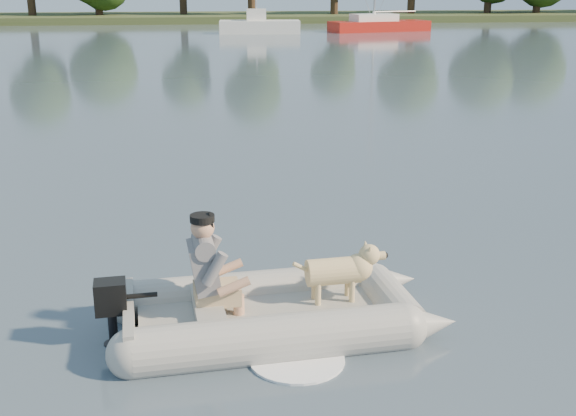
{
  "coord_description": "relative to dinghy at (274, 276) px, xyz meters",
  "views": [
    {
      "loc": [
        -1.01,
        -7.06,
        3.6
      ],
      "look_at": [
        0.06,
        1.88,
        0.75
      ],
      "focal_mm": 45.0,
      "sensor_mm": 36.0,
      "label": 1
    }
  ],
  "objects": [
    {
      "name": "man",
      "position": [
        -0.72,
        -0.01,
        0.19
      ],
      "size": [
        0.8,
        0.7,
        1.1
      ],
      "primitive_type": null,
      "rotation": [
        0.0,
        0.0,
        0.09
      ],
      "color": "slate",
      "rests_on": "dinghy"
    },
    {
      "name": "dog",
      "position": [
        0.65,
        0.11,
        -0.08
      ],
      "size": [
        0.98,
        0.43,
        0.64
      ],
      "primitive_type": null,
      "rotation": [
        0.0,
        0.0,
        0.09
      ],
      "color": "tan",
      "rests_on": "dinghy"
    },
    {
      "name": "sailboat",
      "position": [
        12.29,
        46.04,
        -0.16
      ],
      "size": [
        7.71,
        3.93,
        10.16
      ],
      "rotation": [
        0.0,
        0.0,
        0.24
      ],
      "color": "#A61B13",
      "rests_on": "water"
    },
    {
      "name": "motorboat",
      "position": [
        3.49,
        44.86,
        0.51
      ],
      "size": [
        5.94,
        2.62,
        2.46
      ],
      "primitive_type": null,
      "rotation": [
        0.0,
        0.0,
        -0.07
      ],
      "color": "white",
      "rests_on": "water"
    },
    {
      "name": "dinghy",
      "position": [
        0.0,
        0.0,
        0.0
      ],
      "size": [
        4.9,
        3.46,
        1.41
      ],
      "primitive_type": null,
      "rotation": [
        0.0,
        0.0,
        0.09
      ],
      "color": "#A1A09C",
      "rests_on": "water"
    },
    {
      "name": "water",
      "position": [
        0.31,
        0.03,
        -0.61
      ],
      "size": [
        160.0,
        160.0,
        0.0
      ],
      "primitive_type": "plane",
      "color": "slate",
      "rests_on": "ground"
    },
    {
      "name": "outboard_motor",
      "position": [
        -1.69,
        -0.16,
        -0.29
      ],
      "size": [
        0.45,
        0.33,
        0.81
      ],
      "primitive_type": null,
      "rotation": [
        0.0,
        0.0,
        0.09
      ],
      "color": "black",
      "rests_on": "dinghy"
    },
    {
      "name": "shore_bank",
      "position": [
        0.31,
        62.03,
        -0.36
      ],
      "size": [
        160.0,
        12.0,
        0.7
      ],
      "primitive_type": "cube",
      "color": "#47512D",
      "rests_on": "water"
    }
  ]
}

